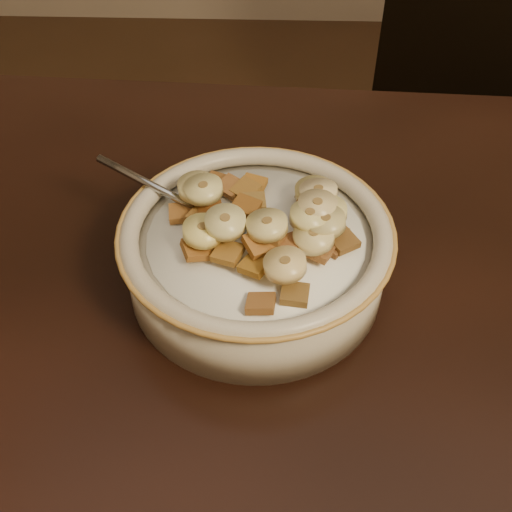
{
  "coord_description": "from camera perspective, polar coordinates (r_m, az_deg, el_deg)",
  "views": [
    {
      "loc": [
        -0.23,
        -0.22,
        1.15
      ],
      "look_at": [
        -0.24,
        0.14,
        0.78
      ],
      "focal_mm": 45.0,
      "sensor_mm": 36.0,
      "label": 1
    }
  ],
  "objects": [
    {
      "name": "cereal_bowl",
      "position": [
        0.53,
        -0.0,
        -0.37
      ],
      "size": [
        0.21,
        0.21,
        0.05
      ],
      "primitive_type": "cylinder",
      "color": "beige",
      "rests_on": "table"
    },
    {
      "name": "banana_slice_1",
      "position": [
        0.48,
        -2.75,
        3.01
      ],
      "size": [
        0.04,
        0.04,
        0.01
      ],
      "primitive_type": "cylinder",
      "rotation": [
        0.04,
        -0.12,
        1.29
      ],
      "color": "#FFF392",
      "rests_on": "milk"
    },
    {
      "name": "cereal_square_12",
      "position": [
        0.54,
        4.94,
        5.1
      ],
      "size": [
        0.03,
        0.03,
        0.01
      ],
      "primitive_type": "cube",
      "rotation": [
        0.24,
        0.13,
        2.09
      ],
      "color": "brown",
      "rests_on": "milk"
    },
    {
      "name": "cereal_square_0",
      "position": [
        0.55,
        -3.47,
        6.52
      ],
      "size": [
        0.03,
        0.03,
        0.01
      ],
      "primitive_type": "cube",
      "rotation": [
        0.03,
        -0.03,
        1.23
      ],
      "color": "brown",
      "rests_on": "milk"
    },
    {
      "name": "cereal_square_5",
      "position": [
        0.49,
        -5.33,
        0.57
      ],
      "size": [
        0.03,
        0.03,
        0.01
      ],
      "primitive_type": "cube",
      "rotation": [
        0.24,
        -0.04,
        1.95
      ],
      "color": "#8D5D22",
      "rests_on": "milk"
    },
    {
      "name": "cereal_square_1",
      "position": [
        0.53,
        -4.59,
        4.88
      ],
      "size": [
        0.03,
        0.03,
        0.01
      ],
      "primitive_type": "cube",
      "rotation": [
        0.23,
        -0.04,
        0.46
      ],
      "color": "olive",
      "rests_on": "milk"
    },
    {
      "name": "cereal_square_7",
      "position": [
        0.48,
        1.27,
        1.73
      ],
      "size": [
        0.03,
        0.03,
        0.01
      ],
      "primitive_type": "cube",
      "rotation": [
        0.16,
        0.11,
        2.8
      ],
      "color": "brown",
      "rests_on": "milk"
    },
    {
      "name": "banana_slice_11",
      "position": [
        0.49,
        6.18,
        3.0
      ],
      "size": [
        0.04,
        0.04,
        0.02
      ],
      "primitive_type": "cylinder",
      "rotation": [
        -0.13,
        0.09,
        2.18
      ],
      "color": "#CABC66",
      "rests_on": "milk"
    },
    {
      "name": "cereal_square_19",
      "position": [
        0.48,
        3.02,
        1.06
      ],
      "size": [
        0.03,
        0.03,
        0.01
      ],
      "primitive_type": "cube",
      "rotation": [
        0.1,
        0.18,
        2.19
      ],
      "color": "#9C6435",
      "rests_on": "milk"
    },
    {
      "name": "banana_slice_8",
      "position": [
        0.5,
        5.48,
        4.44
      ],
      "size": [
        0.04,
        0.04,
        0.01
      ],
      "primitive_type": "cylinder",
      "rotation": [
        0.02,
        -0.01,
        0.83
      ],
      "color": "#E2CB86",
      "rests_on": "milk"
    },
    {
      "name": "cereal_square_20",
      "position": [
        0.51,
        -4.83,
        3.51
      ],
      "size": [
        0.03,
        0.03,
        0.01
      ],
      "primitive_type": "cube",
      "rotation": [
        0.09,
        0.06,
        1.16
      ],
      "color": "brown",
      "rests_on": "milk"
    },
    {
      "name": "cereal_square_22",
      "position": [
        0.47,
        0.28,
        1.06
      ],
      "size": [
        0.03,
        0.03,
        0.01
      ],
      "primitive_type": "cube",
      "rotation": [
        0.24,
        0.08,
        0.54
      ],
      "color": "#95591D",
      "rests_on": "milk"
    },
    {
      "name": "cereal_square_9",
      "position": [
        0.46,
        3.48,
        -3.4
      ],
      "size": [
        0.02,
        0.02,
        0.01
      ],
      "primitive_type": "cube",
      "rotation": [
        0.05,
        -0.02,
        3.02
      ],
      "color": "olive",
      "rests_on": "milk"
    },
    {
      "name": "banana_slice_5",
      "position": [
        0.51,
        -4.69,
        5.93
      ],
      "size": [
        0.04,
        0.04,
        0.01
      ],
      "primitive_type": "cylinder",
      "rotation": [
        -0.01,
        -0.08,
        0.45
      ],
      "color": "#DFCB7E",
      "rests_on": "milk"
    },
    {
      "name": "cereal_square_11",
      "position": [
        0.5,
        6.87,
        1.82
      ],
      "size": [
        0.03,
        0.03,
        0.01
      ],
      "primitive_type": "cube",
      "rotation": [
        -0.23,
        -0.06,
        2.68
      ],
      "color": "brown",
      "rests_on": "milk"
    },
    {
      "name": "banana_slice_4",
      "position": [
        0.46,
        2.59,
        -0.79
      ],
      "size": [
        0.03,
        0.03,
        0.01
      ],
      "primitive_type": "cylinder",
      "rotation": [
        -0.12,
        -0.0,
        1.47
      ],
      "color": "#E8CE8B",
      "rests_on": "milk"
    },
    {
      "name": "cereal_square_17",
      "position": [
        0.49,
        -4.05,
        1.51
      ],
      "size": [
        0.03,
        0.03,
        0.01
      ],
      "primitive_type": "cube",
      "rotation": [
        0.24,
        -0.11,
        0.27
      ],
      "color": "olive",
      "rests_on": "milk"
    },
    {
      "name": "cereal_square_8",
      "position": [
        0.52,
        4.69,
        4.46
      ],
      "size": [
        0.03,
        0.03,
        0.01
      ],
      "primitive_type": "cube",
      "rotation": [
        -0.18,
        -0.06,
        2.66
      ],
      "color": "brown",
      "rests_on": "milk"
    },
    {
      "name": "cereal_square_18",
      "position": [
        0.49,
        5.6,
        0.51
      ],
      "size": [
        0.03,
        0.03,
        0.01
      ],
      "primitive_type": "cube",
      "rotation": [
        0.12,
        -0.08,
        2.65
      ],
      "color": "#9D6837",
      "rests_on": "milk"
    },
    {
      "name": "cereal_square_15",
      "position": [
        0.54,
        -2.3,
        6.17
      ],
      "size": [
        0.03,
        0.03,
        0.01
      ],
      "primitive_type": "cube",
      "rotation": [
        0.04,
        -0.13,
        0.93
      ],
      "color": "#9A6433",
      "rests_on": "milk"
    },
    {
      "name": "cereal_square_2",
      "position": [
        0.47,
        -0.05,
        -0.79
      ],
      "size": [
        0.03,
        0.03,
        0.01
      ],
      "primitive_type": "cube",
      "rotation": [
        -0.18,
        -0.03,
        1.0
      ],
      "color": "#93631F",
      "rests_on": "milk"
    },
    {
      "name": "cereal_square_6",
      "position": [
        0.5,
        6.81,
        1.12
      ],
      "size": [
        0.03,
        0.03,
        0.01
      ],
      "primitive_type": "cube",
      "rotation": [
        0.11,
        -0.06,
        0.94
      ],
      "color": "brown",
      "rests_on": "milk"
    },
    {
      "name": "milk",
      "position": [
        0.51,
        -0.0,
        1.62
      ],
      "size": [
        0.17,
        0.17,
        0.0
      ],
      "primitive_type": "cylinder",
      "color": "white",
      "rests_on": "cereal_bowl"
    },
    {
      "name": "banana_slice_6",
      "position": [
        0.48,
        5.15,
        1.7
      ],
      "size": [
        0.04,
        0.04,
        0.02
      ],
      "primitive_type": "cylinder",
      "rotation": [
        -0.12,
        -0.09,
        1.37
      ],
      "color": "#F6DB7D",
      "rests_on": "milk"
    },
    {
      "name": "cereal_square_14",
      "position": [
        0.55,
        -0.24,
        6.36
      ],
      "size": [
        0.03,
        0.03,
        0.01
      ],
      "primitive_type": "cube",
      "rotation": [
        0.06,
        -0.01,
        1.28
      ],
      "color": "#905F1B",
      "rests_on": "milk"
    },
    {
      "name": "banana_slice_0",
      "position": [
        0.53,
        5.16,
        5.73
      ],
      "size": [
        0.04,
        0.04,
        0.01
      ],
      "primitive_type": "cylinder",
      "rotation": [
        -0.05,
        -0.09,
        0.93
      ],
      "color": "#D3C66F",
      "rests_on": "milk"
    },
    {
      "name": "banana_slice_7",
      "position": [
        0.52,
        5.55,
        5.65
      ],
      "size": [
        0.04,
        0.04,
        0.01
      ],
      "primitive_type": "cylinder",
      "rotation": [
        -0.04,
        0.13,
        1.83
      ],
      "color": "beige",
      "rests_on": "milk"
    },
    {
      "name": "banana_slice_12",
      "position": [
        0.48,
        0.98,
        2.75
      ],
      "size": [
        0.04,
        0.04,
        0.01
      ],
      "primitive_type": "cylinder",
      "rotation": [
        -0.09,
        -0.05,
        0.68
      ],
      "color": "#CEBC71",
      "rests_on": "milk"
    },
    {
      "name": "chair",
      "position": [
        1.16,
        21.31,
        6.34
      ],
      "size": [
        0.56,
        0.56,
        0.96
      ],
      "primitive_type": "cube",
      "rotation": [
        0.0,
        0.0,
        -0.43
      ],
      "color": "black",
      "rests_on": "floor"
    },
    {
      "name": "cereal_square_24",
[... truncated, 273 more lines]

